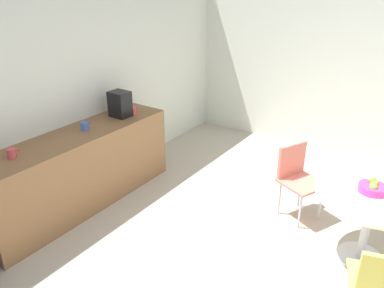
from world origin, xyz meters
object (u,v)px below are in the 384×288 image
(fruit_bowl, at_px, (373,187))
(mug_white, at_px, (12,153))
(chair_coral, at_px, (297,173))
(coffee_maker, at_px, (120,104))
(mug_green, at_px, (84,126))
(round_table, at_px, (370,209))
(mug_red, at_px, (133,111))
(chair_yellow, at_px, (382,284))

(fruit_bowl, height_order, mug_white, mug_white)
(chair_coral, xyz_separation_m, mug_white, (-1.98, 2.17, 0.43))
(fruit_bowl, relative_size, coffee_maker, 0.77)
(fruit_bowl, bearing_deg, chair_coral, 67.94)
(mug_green, bearing_deg, mug_white, 179.29)
(chair_coral, bearing_deg, coffee_maker, 103.65)
(round_table, relative_size, mug_red, 7.78)
(round_table, bearing_deg, mug_green, 103.32)
(mug_green, distance_m, mug_red, 0.71)
(chair_yellow, height_order, mug_red, mug_red)
(fruit_bowl, bearing_deg, chair_yellow, -162.60)
(round_table, bearing_deg, fruit_bowl, 26.37)
(mug_green, relative_size, coffee_maker, 0.40)
(coffee_maker, bearing_deg, chair_yellow, -102.85)
(chair_yellow, height_order, mug_green, mug_green)
(mug_red, bearing_deg, mug_white, 176.01)
(coffee_maker, bearing_deg, mug_green, 178.45)
(round_table, xyz_separation_m, mug_white, (-1.60, 3.01, 0.38))
(mug_white, bearing_deg, mug_red, -3.99)
(mug_red, height_order, coffee_maker, coffee_maker)
(mug_green, xyz_separation_m, mug_red, (0.71, -0.10, 0.00))
(chair_coral, distance_m, coffee_maker, 2.27)
(mug_white, relative_size, coffee_maker, 0.40)
(chair_coral, xyz_separation_m, coffee_maker, (-0.52, 2.14, 0.54))
(chair_coral, xyz_separation_m, mug_red, (-0.38, 2.06, 0.43))
(round_table, height_order, fruit_bowl, fruit_bowl)
(chair_yellow, xyz_separation_m, fruit_bowl, (0.93, 0.29, 0.25))
(round_table, distance_m, mug_green, 3.10)
(chair_yellow, distance_m, mug_red, 3.31)
(round_table, height_order, mug_white, mug_white)
(chair_coral, bearing_deg, chair_yellow, -138.79)
(chair_yellow, bearing_deg, coffee_maker, 77.15)
(round_table, bearing_deg, mug_white, 118.07)
(fruit_bowl, xyz_separation_m, mug_red, (-0.05, 2.87, 0.18))
(chair_yellow, bearing_deg, fruit_bowl, 17.40)
(chair_yellow, xyz_separation_m, mug_white, (-0.72, 3.27, 0.43))
(chair_coral, xyz_separation_m, fruit_bowl, (-0.33, -0.81, 0.25))
(mug_white, bearing_deg, round_table, -61.93)
(mug_red, distance_m, coffee_maker, 0.20)
(fruit_bowl, xyz_separation_m, mug_white, (-1.65, 2.98, 0.18))
(mug_red, bearing_deg, round_table, -89.97)
(mug_green, relative_size, mug_red, 1.00)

